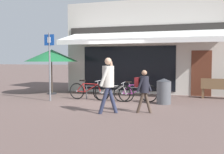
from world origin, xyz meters
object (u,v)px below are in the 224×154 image
object	(u,v)px
bicycle_purple	(135,93)
litter_bin	(164,91)
bicycle_silver	(114,93)
pedestrian_adult	(108,79)
park_bench	(221,88)
pedestrian_child	(143,86)
cafe_parasol	(52,56)
parking_sign	(50,60)
bicycle_red	(88,91)

from	to	relation	value
bicycle_purple	litter_bin	distance (m)	1.14
bicycle_purple	bicycle_silver	bearing A→B (deg)	171.74
litter_bin	bicycle_purple	bearing A→B (deg)	173.37
pedestrian_adult	bicycle_silver	bearing A→B (deg)	92.42
bicycle_silver	park_bench	distance (m)	4.63
pedestrian_child	cafe_parasol	bearing A→B (deg)	156.46
bicycle_purple	pedestrian_adult	world-z (taller)	pedestrian_adult
pedestrian_child	park_bench	bearing A→B (deg)	68.59
parking_sign	pedestrian_adult	bearing A→B (deg)	-29.68
bicycle_purple	pedestrian_child	size ratio (longest dim) A/B	1.26
bicycle_silver	park_bench	size ratio (longest dim) A/B	1.03
cafe_parasol	park_bench	world-z (taller)	cafe_parasol
pedestrian_adult	park_bench	xyz separation A→B (m)	(3.48, 4.60, -0.60)
pedestrian_child	litter_bin	xyz separation A→B (m)	(0.36, 2.01, -0.36)
park_bench	litter_bin	bearing A→B (deg)	-130.08
park_bench	bicycle_red	bearing A→B (deg)	-154.40
bicycle_red	cafe_parasol	bearing A→B (deg)	155.91
bicycle_red	bicycle_purple	size ratio (longest dim) A/B	1.05
bicycle_red	pedestrian_adult	size ratio (longest dim) A/B	1.02
litter_bin	bicycle_red	bearing A→B (deg)	178.06
bicycle_red	pedestrian_child	xyz separation A→B (m)	(2.77, -2.11, 0.47)
park_bench	cafe_parasol	bearing A→B (deg)	-169.96
pedestrian_child	bicycle_purple	bearing A→B (deg)	118.99
park_bench	pedestrian_child	bearing A→B (deg)	-116.46
pedestrian_child	cafe_parasol	xyz separation A→B (m)	(-5.25, 3.38, 1.03)
pedestrian_adult	pedestrian_child	bearing A→B (deg)	11.50
bicycle_red	pedestrian_adult	xyz separation A→B (m)	(1.76, -2.55, 0.70)
cafe_parasol	park_bench	distance (m)	7.88
parking_sign	litter_bin	bearing A→B (deg)	8.39
bicycle_silver	parking_sign	distance (m)	2.90
bicycle_red	park_bench	world-z (taller)	park_bench
park_bench	parking_sign	bearing A→B (deg)	-152.65
bicycle_red	pedestrian_adult	world-z (taller)	pedestrian_adult
bicycle_silver	pedestrian_child	size ratio (longest dim) A/B	1.23
pedestrian_child	parking_sign	distance (m)	4.42
bicycle_silver	bicycle_purple	size ratio (longest dim) A/B	0.98
bicycle_red	litter_bin	size ratio (longest dim) A/B	1.84
pedestrian_adult	cafe_parasol	world-z (taller)	cafe_parasol
cafe_parasol	bicycle_purple	bearing A→B (deg)	-15.49
bicycle_silver	cafe_parasol	size ratio (longest dim) A/B	0.65
bicycle_purple	pedestrian_child	world-z (taller)	pedestrian_child
parking_sign	bicycle_silver	bearing A→B (deg)	15.61
bicycle_silver	cafe_parasol	world-z (taller)	cafe_parasol
bicycle_red	park_bench	xyz separation A→B (m)	(5.24, 2.06, 0.09)
litter_bin	cafe_parasol	size ratio (longest dim) A/B	0.38
litter_bin	parking_sign	distance (m)	4.70
pedestrian_adult	bicycle_red	bearing A→B (deg)	112.87
bicycle_silver	cafe_parasol	xyz separation A→B (m)	(-3.61, 1.34, 1.52)
park_bench	bicycle_purple	bearing A→B (deg)	-143.71
bicycle_red	cafe_parasol	distance (m)	3.16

